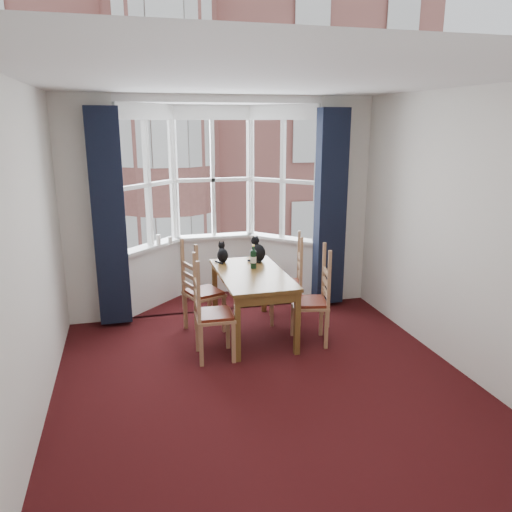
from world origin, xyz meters
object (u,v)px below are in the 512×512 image
object	(u,v)px
chair_right_far	(292,285)
dining_table	(252,280)
chair_left_far	(197,295)
candle_short	(170,240)
chair_right_near	(318,303)
wine_bottle	(253,258)
candle_tall	(158,240)
cat_right	(258,251)
chair_left_near	(206,317)
cat_left	(223,254)

from	to	relation	value
chair_right_far	dining_table	bearing A→B (deg)	-155.68
dining_table	chair_right_far	bearing A→B (deg)	24.32
dining_table	chair_left_far	xyz separation A→B (m)	(-0.63, 0.21, -0.20)
chair_right_far	candle_short	xyz separation A→B (m)	(-1.42, 1.00, 0.44)
dining_table	chair_right_far	distance (m)	0.68
chair_left_far	candle_short	distance (m)	1.17
chair_right_near	wine_bottle	distance (m)	0.95
dining_table	candle_tall	xyz separation A→B (m)	(-0.99, 1.24, 0.27)
dining_table	chair_right_far	world-z (taller)	chair_right_far
dining_table	chair_right_near	xyz separation A→B (m)	(0.66, -0.42, -0.20)
dining_table	chair_right_near	distance (m)	0.81
chair_right_far	cat_right	distance (m)	0.61
dining_table	chair_left_near	world-z (taller)	chair_left_near
candle_short	cat_left	bearing A→B (deg)	-50.67
cat_right	candle_short	bearing A→B (deg)	142.98
wine_bottle	dining_table	bearing A→B (deg)	-108.56
dining_table	candle_tall	world-z (taller)	candle_tall
chair_right_far	wine_bottle	world-z (taller)	wine_bottle
candle_tall	candle_short	xyz separation A→B (m)	(0.16, 0.03, -0.02)
chair_left_near	wine_bottle	distance (m)	1.06
chair_right_near	cat_right	xyz separation A→B (m)	(-0.46, 0.91, 0.42)
dining_table	wine_bottle	size ratio (longest dim) A/B	4.96
cat_right	candle_short	size ratio (longest dim) A/B	3.50
chair_left_near	chair_left_far	xyz separation A→B (m)	(0.01, 0.71, 0.00)
chair_left_near	chair_right_near	xyz separation A→B (m)	(1.30, 0.08, 0.00)
cat_right	wine_bottle	distance (m)	0.34
chair_left_near	wine_bottle	size ratio (longest dim) A/B	3.19
dining_table	chair_left_far	distance (m)	0.69
chair_left_near	cat_left	world-z (taller)	cat_left
chair_right_near	cat_left	distance (m)	1.39
chair_left_near	cat_left	xyz separation A→B (m)	(0.39, 1.05, 0.39)
candle_short	chair_left_near	bearing A→B (deg)	-83.52
chair_left_near	candle_tall	distance (m)	1.84
chair_left_near	candle_tall	xyz separation A→B (m)	(-0.36, 1.74, 0.47)
cat_right	candle_short	distance (m)	1.30
chair_right_near	cat_right	size ratio (longest dim) A/B	2.80
chair_left_near	chair_right_far	size ratio (longest dim) A/B	1.00
chair_right_far	cat_left	distance (m)	0.97
dining_table	cat_right	world-z (taller)	cat_right
chair_right_near	chair_right_far	bearing A→B (deg)	96.04
chair_right_far	cat_right	bearing A→B (deg)	150.28
chair_right_near	candle_short	xyz separation A→B (m)	(-1.50, 1.69, 0.44)
chair_left_near	candle_tall	bearing A→B (deg)	101.67
chair_left_near	chair_left_far	world-z (taller)	same
dining_table	candle_short	world-z (taller)	candle_short
cat_right	wine_bottle	xyz separation A→B (m)	(-0.14, -0.31, 0.00)
chair_left_near	candle_short	bearing A→B (deg)	96.48
chair_left_near	chair_right_far	distance (m)	1.45
chair_right_near	wine_bottle	bearing A→B (deg)	135.06
chair_left_far	cat_left	bearing A→B (deg)	42.10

